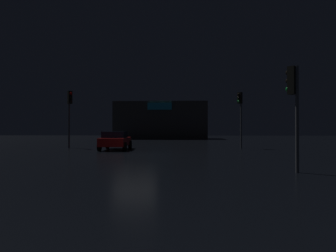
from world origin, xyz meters
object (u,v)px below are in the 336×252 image
traffic_signal_main (240,108)px  traffic_signal_opposite (294,93)px  traffic_signal_cross_right (70,108)px  car_near (115,140)px  store_building (162,121)px

traffic_signal_main → traffic_signal_opposite: (-0.55, -14.31, -0.40)m
traffic_signal_cross_right → car_near: 5.30m
store_building → traffic_signal_main: size_ratio=3.23×
traffic_signal_main → traffic_signal_cross_right: bearing=-179.0°
traffic_signal_main → traffic_signal_opposite: 14.32m
traffic_signal_cross_right → store_building: bearing=78.4°
car_near → traffic_signal_opposite: bearing=-53.3°
store_building → traffic_signal_main: 27.82m
store_building → traffic_signal_main: store_building is taller
traffic_signal_opposite → car_near: size_ratio=0.84×
traffic_signal_opposite → car_near: traffic_signal_opposite is taller
traffic_signal_opposite → traffic_signal_cross_right: bearing=133.0°
traffic_signal_cross_right → car_near: traffic_signal_cross_right is taller
traffic_signal_main → traffic_signal_opposite: size_ratio=1.19×
traffic_signal_cross_right → car_near: bearing=-26.2°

